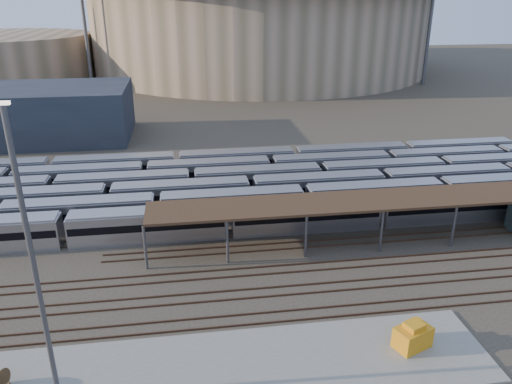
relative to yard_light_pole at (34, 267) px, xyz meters
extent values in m
plane|color=#383026|center=(13.26, 16.22, -11.00)|extent=(420.00, 420.00, 0.00)
cube|color=gray|center=(8.26, 1.22, -10.90)|extent=(50.00, 9.00, 0.20)
cube|color=#ACACB0|center=(14.59, 24.22, -9.20)|extent=(112.00, 2.90, 3.60)
cube|color=#ACACB0|center=(6.12, 28.42, -9.20)|extent=(112.00, 2.90, 3.60)
cube|color=#ACACB0|center=(18.48, 32.62, -9.20)|extent=(112.00, 2.90, 3.60)
cube|color=#ACACB0|center=(10.61, 36.82, -9.20)|extent=(112.00, 2.90, 3.60)
cube|color=#ACACB0|center=(22.67, 41.02, -9.20)|extent=(112.00, 2.90, 3.60)
cube|color=#ACACB0|center=(8.51, 45.22, -9.20)|extent=(112.00, 2.90, 3.60)
cylinder|color=#4F4F54|center=(5.26, 17.52, -8.50)|extent=(0.30, 0.30, 5.00)
cylinder|color=#4F4F54|center=(5.26, 22.92, -8.50)|extent=(0.30, 0.30, 5.00)
cylinder|color=#4F4F54|center=(13.83, 17.52, -8.50)|extent=(0.30, 0.30, 5.00)
cylinder|color=#4F4F54|center=(13.83, 22.92, -8.50)|extent=(0.30, 0.30, 5.00)
cylinder|color=#4F4F54|center=(22.41, 17.52, -8.50)|extent=(0.30, 0.30, 5.00)
cylinder|color=#4F4F54|center=(22.41, 22.92, -8.50)|extent=(0.30, 0.30, 5.00)
cylinder|color=#4F4F54|center=(30.98, 17.52, -8.50)|extent=(0.30, 0.30, 5.00)
cylinder|color=#4F4F54|center=(30.98, 22.92, -8.50)|extent=(0.30, 0.30, 5.00)
cylinder|color=#4F4F54|center=(39.55, 17.52, -8.50)|extent=(0.30, 0.30, 5.00)
cylinder|color=#4F4F54|center=(39.55, 22.92, -8.50)|extent=(0.30, 0.30, 5.00)
cylinder|color=#4F4F54|center=(48.12, 22.92, -8.50)|extent=(0.30, 0.30, 5.00)
cube|color=#3A2318|center=(35.26, 20.22, -5.85)|extent=(60.00, 6.00, 0.30)
cube|color=#4C3323|center=(13.26, 14.47, -10.91)|extent=(170.00, 0.12, 0.18)
cube|color=#4C3323|center=(13.26, 15.97, -10.91)|extent=(170.00, 0.12, 0.18)
cube|color=#4C3323|center=(13.26, 10.47, -10.91)|extent=(170.00, 0.12, 0.18)
cube|color=#4C3323|center=(13.26, 11.97, -10.91)|extent=(170.00, 0.12, 0.18)
cube|color=#4C3323|center=(13.26, 6.47, -10.91)|extent=(170.00, 0.12, 0.18)
cube|color=#4C3323|center=(13.26, 7.97, -10.91)|extent=(170.00, 0.12, 0.18)
cylinder|color=#9D826A|center=(38.26, 156.22, 3.00)|extent=(116.00, 116.00, 28.00)
cylinder|color=#9D826A|center=(-46.74, 146.22, -4.00)|extent=(56.00, 56.00, 14.00)
cube|color=#1E232D|center=(-21.74, 71.22, -6.00)|extent=(42.00, 20.00, 10.00)
cylinder|color=#4F4F54|center=(-16.74, 126.22, 7.00)|extent=(1.00, 1.00, 36.00)
cylinder|color=#4F4F54|center=(83.26, 116.22, 7.00)|extent=(1.00, 1.00, 36.00)
cylinder|color=#4F4F54|center=(3.26, 176.22, 7.00)|extent=(1.00, 1.00, 36.00)
cylinder|color=#4F4F54|center=(0.00, 0.00, -0.18)|extent=(0.36, 0.36, 21.23)
cube|color=#FFF2CC|center=(0.00, 0.00, 10.53)|extent=(0.80, 0.30, 0.20)
cube|color=orange|center=(27.49, 1.52, -9.88)|extent=(3.40, 2.80, 1.83)
camera|label=1|loc=(10.04, -29.43, 16.45)|focal=35.00mm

